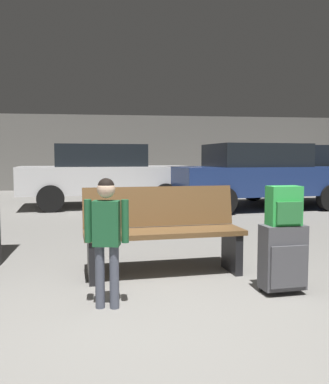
# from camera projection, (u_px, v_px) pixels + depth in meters

# --- Properties ---
(ground_plane) EXTENTS (18.00, 18.00, 0.10)m
(ground_plane) POSITION_uv_depth(u_px,v_px,m) (135.00, 233.00, 6.73)
(ground_plane) COLOR gray
(garage_back_wall) EXTENTS (18.00, 0.12, 2.80)m
(garage_back_wall) POSITION_uv_depth(u_px,v_px,m) (122.00, 153.00, 15.37)
(garage_back_wall) COLOR slate
(garage_back_wall) RESTS_ON ground_plane
(bench) EXTENTS (1.64, 0.68, 0.89)m
(bench) POSITION_uv_depth(u_px,v_px,m) (163.00, 231.00, 4.14)
(bench) COLOR brown
(bench) RESTS_ON ground_plane
(suitcase) EXTENTS (0.40, 0.26, 0.60)m
(suitcase) POSITION_uv_depth(u_px,v_px,m) (283.00, 257.00, 3.53)
(suitcase) COLOR #4C4C51
(suitcase) RESTS_ON ground_plane
(backpack_bright) EXTENTS (0.29, 0.21, 0.34)m
(backpack_bright) POSITION_uv_depth(u_px,v_px,m) (284.00, 206.00, 3.50)
(backpack_bright) COLOR green
(backpack_bright) RESTS_ON suitcase
(child) EXTENTS (0.35, 0.23, 1.03)m
(child) POSITION_uv_depth(u_px,v_px,m) (106.00, 229.00, 3.16)
(child) COLOR #4C5160
(child) RESTS_ON ground_plane
(parked_car_side) EXTENTS (4.15, 1.90, 1.51)m
(parked_car_side) POSITION_uv_depth(u_px,v_px,m) (313.00, 173.00, 10.73)
(parked_car_side) COLOR navy
(parked_car_side) RESTS_ON ground_plane
(parked_car_near) EXTENTS (4.29, 2.24, 1.51)m
(parked_car_near) POSITION_uv_depth(u_px,v_px,m) (259.00, 174.00, 9.49)
(parked_car_near) COLOR navy
(parked_car_near) RESTS_ON ground_plane
(parked_car_far) EXTENTS (4.27, 2.16, 1.51)m
(parked_car_far) POSITION_uv_depth(u_px,v_px,m) (104.00, 174.00, 9.94)
(parked_car_far) COLOR silver
(parked_car_far) RESTS_ON ground_plane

